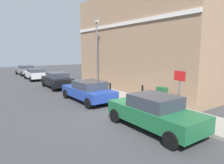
# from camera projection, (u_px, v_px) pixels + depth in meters

# --- Properties ---
(ground) EXTENTS (80.00, 80.00, 0.00)m
(ground) POSITION_uv_depth(u_px,v_px,m) (126.00, 115.00, 10.52)
(ground) COLOR #38383A
(sidewalk) EXTENTS (2.26, 30.00, 0.15)m
(sidewalk) POSITION_uv_depth(u_px,v_px,m) (99.00, 91.00, 16.53)
(sidewalk) COLOR gray
(sidewalk) RESTS_ON ground
(corner_building) EXTENTS (6.41, 13.46, 8.05)m
(corner_building) POSITION_uv_depth(u_px,v_px,m) (149.00, 43.00, 17.35)
(corner_building) COLOR #937256
(corner_building) RESTS_ON ground
(car_green) EXTENTS (1.91, 4.31, 1.48)m
(car_green) POSITION_uv_depth(u_px,v_px,m) (154.00, 112.00, 8.45)
(car_green) COLOR #195933
(car_green) RESTS_ON ground
(car_blue) EXTENTS (2.02, 4.36, 1.38)m
(car_blue) POSITION_uv_depth(u_px,v_px,m) (88.00, 91.00, 13.27)
(car_blue) COLOR navy
(car_blue) RESTS_ON ground
(car_black) EXTENTS (1.99, 4.11, 1.42)m
(car_black) POSITION_uv_depth(u_px,v_px,m) (57.00, 80.00, 18.15)
(car_black) COLOR black
(car_black) RESTS_ON ground
(car_silver) EXTENTS (2.04, 4.37, 1.31)m
(car_silver) POSITION_uv_depth(u_px,v_px,m) (36.00, 74.00, 23.51)
(car_silver) COLOR #B7B7BC
(car_silver) RESTS_ON ground
(car_grey) EXTENTS (2.06, 4.29, 1.35)m
(car_grey) POSITION_uv_depth(u_px,v_px,m) (26.00, 70.00, 28.21)
(car_grey) COLOR slate
(car_grey) RESTS_ON ground
(utility_cabinet) EXTENTS (0.46, 0.61, 1.15)m
(utility_cabinet) POSITION_uv_depth(u_px,v_px,m) (162.00, 98.00, 11.35)
(utility_cabinet) COLOR #1E4C28
(utility_cabinet) RESTS_ON sidewalk
(bollard_near_cabinet) EXTENTS (0.14, 0.14, 1.04)m
(bollard_near_cabinet) POSITION_uv_depth(u_px,v_px,m) (142.00, 92.00, 12.76)
(bollard_near_cabinet) COLOR black
(bollard_near_cabinet) RESTS_ON sidewalk
(bollard_far_kerb) EXTENTS (0.14, 0.14, 1.04)m
(bollard_far_kerb) POSITION_uv_depth(u_px,v_px,m) (110.00, 90.00, 13.64)
(bollard_far_kerb) COLOR black
(bollard_far_kerb) RESTS_ON sidewalk
(street_sign) EXTENTS (0.08, 0.60, 2.30)m
(street_sign) POSITION_uv_depth(u_px,v_px,m) (179.00, 88.00, 9.08)
(street_sign) COLOR #59595B
(street_sign) RESTS_ON sidewalk
(lamppost) EXTENTS (0.20, 0.44, 5.72)m
(lamppost) POSITION_uv_depth(u_px,v_px,m) (97.00, 51.00, 17.02)
(lamppost) COLOR #59595B
(lamppost) RESTS_ON sidewalk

